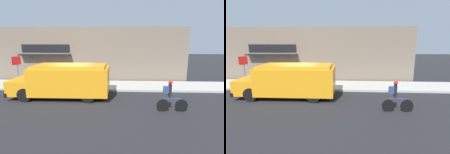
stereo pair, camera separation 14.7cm
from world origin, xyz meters
The scene contains 7 objects.
ground_plane centered at (0.00, 0.00, 0.00)m, with size 70.00×70.00×0.00m, color #232326.
sidewalk centered at (0.00, 1.41, 0.07)m, with size 28.00×2.81×0.14m.
storefront centered at (-0.08, 3.07, 2.33)m, with size 17.98×0.75×4.65m.
school_bus centered at (-0.15, -1.29, 1.09)m, with size 6.09×2.71×2.08m.
cyclist centered at (5.83, -3.36, 0.79)m, with size 1.57×0.20×1.62m.
stop_sign_post centered at (-4.22, 0.46, 1.70)m, with size 0.45×0.45×2.32m.
trash_bin centered at (-4.51, 2.31, 0.56)m, with size 0.57×0.57×0.83m.
Camera 2 is at (3.42, -11.83, 3.57)m, focal length 28.00 mm.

